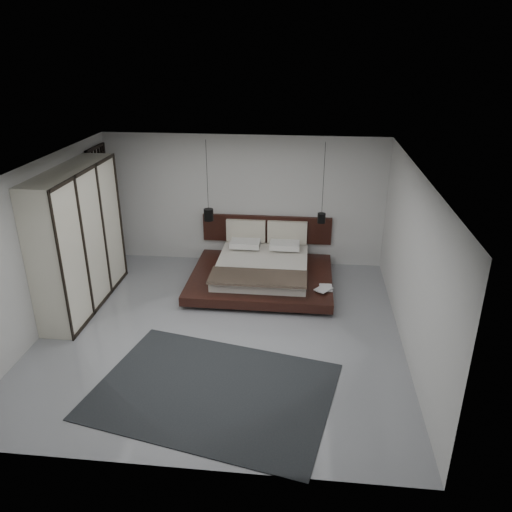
# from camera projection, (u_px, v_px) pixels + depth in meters

# --- Properties ---
(floor) EXTENTS (6.00, 6.00, 0.00)m
(floor) POSITION_uv_depth(u_px,v_px,m) (222.00, 330.00, 8.53)
(floor) COLOR gray
(floor) RESTS_ON ground
(ceiling) EXTENTS (6.00, 6.00, 0.00)m
(ceiling) POSITION_uv_depth(u_px,v_px,m) (217.00, 169.00, 7.41)
(ceiling) COLOR white
(ceiling) RESTS_ON wall_back
(wall_back) EXTENTS (6.00, 0.00, 6.00)m
(wall_back) POSITION_uv_depth(u_px,v_px,m) (244.00, 200.00, 10.71)
(wall_back) COLOR beige
(wall_back) RESTS_ON floor
(wall_front) EXTENTS (6.00, 0.00, 6.00)m
(wall_front) POSITION_uv_depth(u_px,v_px,m) (170.00, 368.00, 5.24)
(wall_front) COLOR beige
(wall_front) RESTS_ON floor
(wall_left) EXTENTS (0.00, 6.00, 6.00)m
(wall_left) POSITION_uv_depth(u_px,v_px,m) (41.00, 248.00, 8.27)
(wall_left) COLOR beige
(wall_left) RESTS_ON floor
(wall_right) EXTENTS (0.00, 6.00, 6.00)m
(wall_right) POSITION_uv_depth(u_px,v_px,m) (412.00, 264.00, 7.68)
(wall_right) COLOR beige
(wall_right) RESTS_ON floor
(lattice_screen) EXTENTS (0.05, 0.90, 2.60)m
(lattice_screen) POSITION_uv_depth(u_px,v_px,m) (102.00, 208.00, 10.54)
(lattice_screen) COLOR black
(lattice_screen) RESTS_ON floor
(bed) EXTENTS (2.80, 2.40, 1.08)m
(bed) POSITION_uv_depth(u_px,v_px,m) (262.00, 270.00, 10.10)
(bed) COLOR black
(bed) RESTS_ON floor
(book_lower) EXTENTS (0.25, 0.33, 0.03)m
(book_lower) POSITION_uv_depth(u_px,v_px,m) (319.00, 288.00, 9.40)
(book_lower) COLOR #99724C
(book_lower) RESTS_ON bed
(book_upper) EXTENTS (0.38, 0.39, 0.02)m
(book_upper) POSITION_uv_depth(u_px,v_px,m) (318.00, 287.00, 9.36)
(book_upper) COLOR #99724C
(book_upper) RESTS_ON book_lower
(pendant_left) EXTENTS (0.20, 0.20, 1.65)m
(pendant_left) POSITION_uv_depth(u_px,v_px,m) (209.00, 215.00, 10.23)
(pendant_left) COLOR black
(pendant_left) RESTS_ON ceiling
(pendant_right) EXTENTS (0.16, 0.16, 1.61)m
(pendant_right) POSITION_uv_depth(u_px,v_px,m) (321.00, 217.00, 9.99)
(pendant_right) COLOR black
(pendant_right) RESTS_ON ceiling
(wardrobe) EXTENTS (0.62, 2.62, 2.57)m
(wardrobe) POSITION_uv_depth(u_px,v_px,m) (78.00, 239.00, 8.94)
(wardrobe) COLOR silver
(wardrobe) RESTS_ON floor
(rug) EXTENTS (3.69, 2.97, 0.01)m
(rug) POSITION_uv_depth(u_px,v_px,m) (213.00, 391.00, 7.05)
(rug) COLOR black
(rug) RESTS_ON floor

